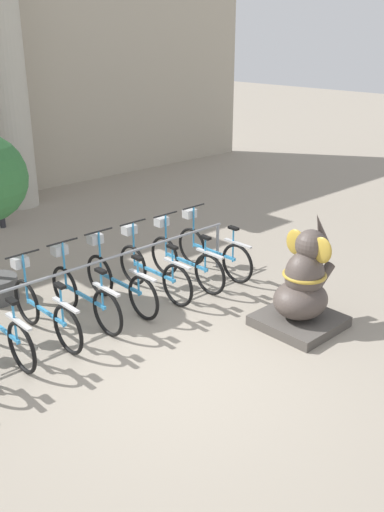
{
  "coord_description": "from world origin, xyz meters",
  "views": [
    {
      "loc": [
        -3.82,
        -4.31,
        3.77
      ],
      "look_at": [
        0.93,
        0.76,
        1.0
      ],
      "focal_mm": 40.0,
      "sensor_mm": 36.0,
      "label": 1
    }
  ],
  "objects_px": {
    "bicycle_3": "(44,309)",
    "bicycle_8": "(212,250)",
    "bicycle_4": "(83,294)",
    "bicycle_7": "(184,259)",
    "bicycle_6": "(152,269)",
    "elephant_statue": "(303,289)",
    "bicycle_5": "(119,281)"
  },
  "relations": [
    {
      "from": "elephant_statue",
      "to": "bicycle_3",
      "type": "bearing_deg",
      "value": 142.25
    },
    {
      "from": "bicycle_5",
      "to": "bicycle_7",
      "type": "relative_size",
      "value": 1.0
    },
    {
      "from": "elephant_statue",
      "to": "bicycle_4",
      "type": "bearing_deg",
      "value": 134.37
    },
    {
      "from": "bicycle_8",
      "to": "elephant_statue",
      "type": "distance_m",
      "value": 2.16
    },
    {
      "from": "bicycle_3",
      "to": "elephant_statue",
      "type": "height_order",
      "value": "elephant_statue"
    },
    {
      "from": "bicycle_3",
      "to": "bicycle_8",
      "type": "relative_size",
      "value": 1.0
    },
    {
      "from": "bicycle_6",
      "to": "bicycle_7",
      "type": "xyz_separation_m",
      "value": [
        0.62,
        -0.04,
        0.0
      ]
    },
    {
      "from": "bicycle_3",
      "to": "bicycle_4",
      "type": "xyz_separation_m",
      "value": [
        0.62,
        0.04,
        0.0
      ]
    },
    {
      "from": "bicycle_5",
      "to": "bicycle_6",
      "type": "xyz_separation_m",
      "value": [
        0.62,
        -0.01,
        0.0
      ]
    },
    {
      "from": "bicycle_6",
      "to": "bicycle_7",
      "type": "bearing_deg",
      "value": -3.68
    },
    {
      "from": "bicycle_3",
      "to": "elephant_statue",
      "type": "bearing_deg",
      "value": -37.75
    },
    {
      "from": "bicycle_3",
      "to": "bicycle_6",
      "type": "bearing_deg",
      "value": 1.76
    },
    {
      "from": "bicycle_4",
      "to": "bicycle_8",
      "type": "height_order",
      "value": "same"
    },
    {
      "from": "bicycle_3",
      "to": "elephant_statue",
      "type": "relative_size",
      "value": 1.07
    },
    {
      "from": "bicycle_6",
      "to": "elephant_statue",
      "type": "xyz_separation_m",
      "value": [
        0.84,
        -2.15,
        0.13
      ]
    },
    {
      "from": "bicycle_3",
      "to": "bicycle_6",
      "type": "height_order",
      "value": "same"
    },
    {
      "from": "bicycle_3",
      "to": "bicycle_6",
      "type": "xyz_separation_m",
      "value": [
        1.86,
        0.06,
        0.0
      ]
    },
    {
      "from": "bicycle_4",
      "to": "bicycle_7",
      "type": "xyz_separation_m",
      "value": [
        1.86,
        -0.02,
        0.0
      ]
    },
    {
      "from": "bicycle_7",
      "to": "bicycle_8",
      "type": "xyz_separation_m",
      "value": [
        0.62,
        0.01,
        0.0
      ]
    },
    {
      "from": "bicycle_4",
      "to": "bicycle_8",
      "type": "distance_m",
      "value": 2.48
    },
    {
      "from": "bicycle_5",
      "to": "bicycle_6",
      "type": "relative_size",
      "value": 1.0
    },
    {
      "from": "bicycle_5",
      "to": "elephant_statue",
      "type": "xyz_separation_m",
      "value": [
        1.46,
        -2.16,
        0.13
      ]
    },
    {
      "from": "bicycle_5",
      "to": "elephant_statue",
      "type": "relative_size",
      "value": 1.07
    },
    {
      "from": "bicycle_4",
      "to": "bicycle_7",
      "type": "distance_m",
      "value": 1.86
    },
    {
      "from": "bicycle_8",
      "to": "bicycle_7",
      "type": "bearing_deg",
      "value": -179.32
    },
    {
      "from": "bicycle_6",
      "to": "elephant_statue",
      "type": "height_order",
      "value": "elephant_statue"
    },
    {
      "from": "bicycle_4",
      "to": "bicycle_6",
      "type": "relative_size",
      "value": 1.0
    },
    {
      "from": "bicycle_4",
      "to": "elephant_statue",
      "type": "relative_size",
      "value": 1.07
    },
    {
      "from": "bicycle_3",
      "to": "elephant_statue",
      "type": "xyz_separation_m",
      "value": [
        2.7,
        -2.09,
        0.13
      ]
    },
    {
      "from": "bicycle_4",
      "to": "elephant_statue",
      "type": "height_order",
      "value": "elephant_statue"
    },
    {
      "from": "bicycle_4",
      "to": "bicycle_6",
      "type": "xyz_separation_m",
      "value": [
        1.24,
        0.02,
        0.0
      ]
    },
    {
      "from": "bicycle_7",
      "to": "elephant_statue",
      "type": "height_order",
      "value": "elephant_statue"
    }
  ]
}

